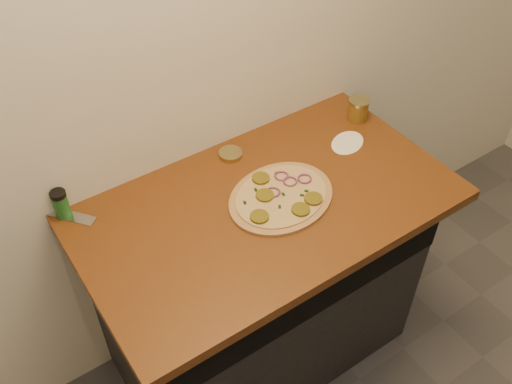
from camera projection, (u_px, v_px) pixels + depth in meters
cabinet at (260, 285)px, 2.15m from camera, size 1.10×0.60×0.86m
countertop at (266, 206)px, 1.82m from camera, size 1.20×0.70×0.04m
pizza at (281, 197)px, 1.80m from camera, size 0.42×0.42×0.02m
chefs_knife at (43, 209)px, 1.77m from camera, size 0.21×0.25×0.02m
mason_jar_lid at (231, 154)px, 1.96m from camera, size 0.09×0.09×0.02m
salsa_jar at (358, 109)px, 2.09m from camera, size 0.08×0.08×0.08m
spice_shaker at (61, 204)px, 1.72m from camera, size 0.05×0.05×0.10m
flour_spill at (347, 143)px, 2.01m from camera, size 0.19×0.19×0.00m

